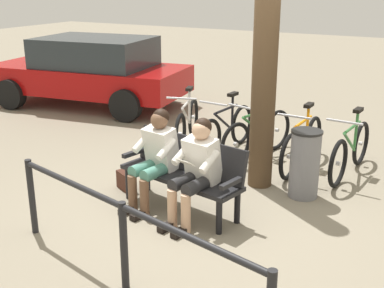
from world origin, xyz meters
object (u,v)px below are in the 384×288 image
at_px(handbag, 126,181).
at_px(tree_trunk, 265,70).
at_px(person_companion, 155,154).
at_px(bicycle_red, 226,130).
at_px(bicycle_green, 257,135).
at_px(bicycle_blue, 187,123).
at_px(bench, 184,169).
at_px(person_reading, 196,166).
at_px(bicycle_silver, 350,151).
at_px(bicycle_black, 302,145).
at_px(litter_bin, 305,164).
at_px(parked_car, 91,70).

relative_size(handbag, tree_trunk, 0.10).
bearing_deg(person_companion, bicycle_red, -76.07).
height_order(bicycle_green, bicycle_blue, same).
xyz_separation_m(bench, person_companion, (0.34, 0.10, 0.16)).
xyz_separation_m(person_reading, bicycle_blue, (1.47, -2.38, -0.31)).
xyz_separation_m(bicycle_silver, bicycle_red, (1.95, -0.07, 0.00)).
bearing_deg(tree_trunk, handbag, 34.33).
distance_m(tree_trunk, bicycle_green, 1.62).
bearing_deg(bicycle_green, bicycle_black, 96.93).
distance_m(person_reading, bicycle_blue, 2.81).
xyz_separation_m(bicycle_red, bicycle_blue, (0.74, -0.04, 0.00)).
bearing_deg(bicycle_silver, litter_bin, -13.73).
bearing_deg(bicycle_black, bicycle_red, -93.11).
height_order(handbag, bicycle_silver, bicycle_silver).
bearing_deg(bicycle_silver, bicycle_green, -87.66).
height_order(tree_trunk, bicycle_silver, tree_trunk).
bearing_deg(bench, bicycle_blue, -49.98).
bearing_deg(bench, handbag, 4.86).
height_order(bench, parked_car, parked_car).
bearing_deg(litter_bin, bench, 41.65).
bearing_deg(person_reading, parked_car, -27.67).
bearing_deg(bicycle_silver, bicycle_black, -80.29).
height_order(bicycle_black, bicycle_green, same).
height_order(handbag, litter_bin, litter_bin).
relative_size(bicycle_blue, parked_car, 0.37).
xyz_separation_m(handbag, bicycle_silver, (-2.45, -1.94, 0.24)).
bearing_deg(person_reading, handbag, -3.74).
bearing_deg(parked_car, bicycle_black, 155.60).
relative_size(person_reading, litter_bin, 1.37).
distance_m(person_reading, bicycle_green, 2.37).
distance_m(bench, bicycle_blue, 2.46).
xyz_separation_m(bench, litter_bin, (-1.16, -1.03, -0.07)).
bearing_deg(bicycle_red, bench, 16.77).
xyz_separation_m(bench, parked_car, (4.31, -3.50, 0.27)).
distance_m(tree_trunk, bicycle_blue, 2.33).
height_order(handbag, bicycle_blue, bicycle_blue).
distance_m(bicycle_green, bicycle_blue, 1.27).
bearing_deg(bicycle_blue, person_companion, 3.09).
xyz_separation_m(person_companion, litter_bin, (-1.50, -1.13, -0.22)).
height_order(person_reading, parked_car, parked_car).
height_order(person_reading, bicycle_blue, person_reading).
xyz_separation_m(bench, bicycle_red, (0.44, -2.12, -0.15)).
height_order(person_companion, litter_bin, person_companion).
distance_m(person_companion, litter_bin, 1.89).
xyz_separation_m(bench, tree_trunk, (-0.53, -1.12, 1.05)).
distance_m(handbag, tree_trunk, 2.30).
relative_size(bicycle_black, bicycle_red, 1.00).
bearing_deg(bench, bicycle_green, -80.98).
xyz_separation_m(person_reading, tree_trunk, (-0.25, -1.34, 0.89)).
bearing_deg(bicycle_red, litter_bin, 60.77).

